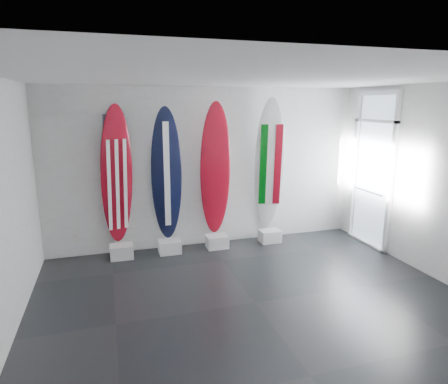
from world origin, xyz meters
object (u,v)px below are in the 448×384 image
object	(u,v)px
surfboard_navy	(167,175)
surfboard_italy	(270,165)
surfboard_swiss	(215,170)
surfboard_usa	(117,176)

from	to	relation	value
surfboard_navy	surfboard_italy	bearing A→B (deg)	1.97
surfboard_swiss	surfboard_usa	bearing A→B (deg)	-175.73
surfboard_swiss	surfboard_italy	distance (m)	1.09
surfboard_navy	surfboard_swiss	xyz separation A→B (m)	(0.91, 0.00, 0.04)
surfboard_navy	surfboard_italy	world-z (taller)	surfboard_italy
surfboard_navy	surfboard_swiss	world-z (taller)	surfboard_swiss
surfboard_italy	surfboard_navy	bearing A→B (deg)	-164.99
surfboard_italy	surfboard_swiss	bearing A→B (deg)	-164.99
surfboard_swiss	surfboard_navy	bearing A→B (deg)	-175.73
surfboard_usa	surfboard_navy	bearing A→B (deg)	-15.44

